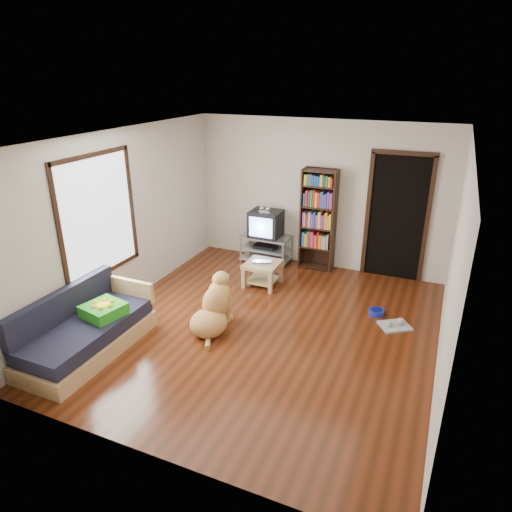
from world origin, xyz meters
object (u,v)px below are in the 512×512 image
at_px(bookshelf, 318,215).
at_px(coffee_table, 262,269).
at_px(laptop, 262,263).
at_px(crt_tv, 266,223).
at_px(dog_bowl, 376,312).
at_px(green_cushion, 104,310).
at_px(dog, 214,310).
at_px(grey_rag, 395,326).
at_px(tv_stand, 266,248).
at_px(sofa, 86,333).

bearing_deg(bookshelf, coffee_table, -119.79).
height_order(laptop, crt_tv, crt_tv).
distance_m(dog_bowl, coffee_table, 1.96).
bearing_deg(green_cushion, bookshelf, 75.06).
bearing_deg(dog, grey_rag, 24.10).
relative_size(bookshelf, coffee_table, 3.27).
height_order(laptop, dog_bowl, laptop).
distance_m(grey_rag, crt_tv, 3.06).
xyz_separation_m(grey_rag, tv_stand, (-2.57, 1.48, 0.25)).
distance_m(laptop, dog_bowl, 1.97).
xyz_separation_m(crt_tv, coffee_table, (0.34, -0.99, -0.46)).
relative_size(tv_stand, crt_tv, 1.55).
bearing_deg(sofa, grey_rag, 31.25).
bearing_deg(tv_stand, dog_bowl, -28.57).
distance_m(crt_tv, sofa, 3.81).
distance_m(green_cushion, sofa, 0.35).
relative_size(grey_rag, coffee_table, 0.73).
bearing_deg(tv_stand, sofa, -105.02).
relative_size(crt_tv, coffee_table, 1.05).
bearing_deg(crt_tv, bookshelf, 4.32).
relative_size(green_cushion, laptop, 1.45).
bearing_deg(dog_bowl, sofa, -143.49).
bearing_deg(tv_stand, dog, -84.13).
distance_m(green_cushion, crt_tv, 3.54).
bearing_deg(dog_bowl, bookshelf, 134.73).
bearing_deg(green_cushion, sofa, -106.02).
bearing_deg(tv_stand, coffee_table, -70.67).
distance_m(dog_bowl, sofa, 4.04).
bearing_deg(bookshelf, dog_bowl, -45.27).
bearing_deg(grey_rag, dog_bowl, 140.19).
relative_size(grey_rag, sofa, 0.22).
xyz_separation_m(dog_bowl, coffee_table, (-1.92, 0.26, 0.24)).
bearing_deg(laptop, dog_bowl, -26.83).
xyz_separation_m(green_cushion, dog_bowl, (3.12, 2.17, -0.46)).
height_order(crt_tv, coffee_table, crt_tv).
height_order(laptop, dog, dog).
distance_m(dog_bowl, grey_rag, 0.39).
height_order(sofa, dog, sofa).
bearing_deg(coffee_table, laptop, -90.00).
xyz_separation_m(grey_rag, crt_tv, (-2.57, 1.51, 0.73)).
height_order(crt_tv, bookshelf, bookshelf).
height_order(dog_bowl, sofa, sofa).
xyz_separation_m(green_cushion, bookshelf, (1.80, 3.49, 0.50)).
relative_size(sofa, coffee_table, 3.27).
distance_m(tv_stand, dog, 2.53).
xyz_separation_m(tv_stand, sofa, (-0.97, -3.63, -0.01)).
bearing_deg(grey_rag, tv_stand, 149.96).
distance_m(laptop, grey_rag, 2.31).
bearing_deg(sofa, dog, 42.14).
xyz_separation_m(sofa, dog, (1.23, 1.12, 0.03)).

